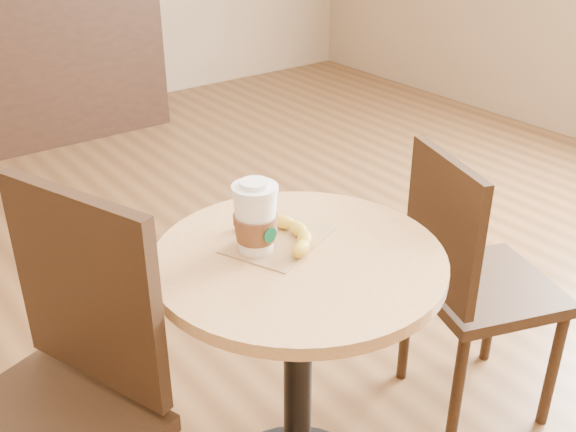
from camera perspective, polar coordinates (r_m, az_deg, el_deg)
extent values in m
cylinder|color=black|center=(1.71, 0.83, -14.13)|extent=(0.07, 0.07, 0.72)
cylinder|color=tan|center=(1.50, 0.92, -3.79)|extent=(0.66, 0.66, 0.03)
cube|color=black|center=(1.45, -16.76, -6.07)|extent=(0.17, 0.39, 0.45)
cube|color=black|center=(2.06, 16.39, -5.86)|extent=(0.48, 0.48, 0.04)
cylinder|color=black|center=(2.17, 21.53, -11.84)|extent=(0.03, 0.03, 0.42)
cylinder|color=black|center=(2.36, 16.92, -7.43)|extent=(0.03, 0.03, 0.42)
cylinder|color=black|center=(2.01, 14.15, -14.11)|extent=(0.03, 0.03, 0.42)
cylinder|color=black|center=(2.22, 9.97, -9.08)|extent=(0.03, 0.03, 0.42)
cube|color=black|center=(1.86, 12.98, -0.81)|extent=(0.14, 0.34, 0.39)
cube|color=#A07A4D|center=(1.55, -0.80, -1.99)|extent=(0.29, 0.26, 0.00)
cylinder|color=white|center=(1.44, -2.83, 2.32)|extent=(0.10, 0.10, 0.01)
cylinder|color=white|center=(1.43, -2.85, 2.75)|extent=(0.06, 0.06, 0.01)
cylinder|color=#08502D|center=(1.45, -1.50, -1.64)|extent=(0.03, 0.00, 0.03)
ellipsoid|color=brown|center=(1.51, -2.56, -0.72)|extent=(0.08, 0.08, 0.05)
ellipsoid|color=beige|center=(1.50, -2.57, -0.14)|extent=(0.03, 0.03, 0.02)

